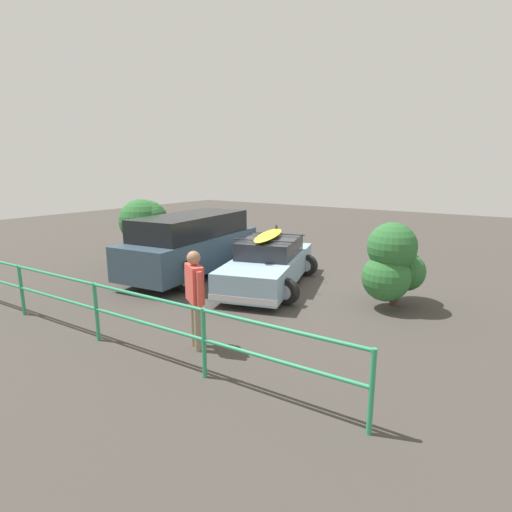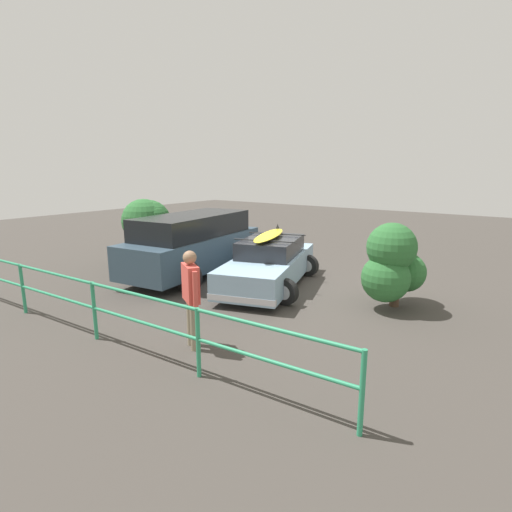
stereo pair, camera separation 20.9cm
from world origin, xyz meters
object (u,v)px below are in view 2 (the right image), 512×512
Objects in this scene: suv_car at (194,244)px; bush_near_right at (149,225)px; sedan_car at (269,263)px; person_bystander at (191,290)px; bush_near_left at (394,263)px.

suv_car is 2.20m from bush_near_right.
sedan_car is at bearing -171.15° from suv_car.
sedan_car is at bearing -75.11° from person_bystander.
suv_car is at bearing 6.09° from bush_near_left.
bush_near_right is (5.73, -3.77, 0.27)m from person_bystander.
suv_car is 5.80m from bush_near_left.
bush_near_left is at bearing -176.02° from sedan_car.
person_bystander is 4.82m from bush_near_left.
person_bystander is at bearing 134.18° from suv_car.
person_bystander is 6.87m from bush_near_right.
person_bystander is 0.81× the size of bush_near_right.
bush_near_left is 0.91× the size of bush_near_right.
bush_near_left is (-3.28, -0.23, 0.43)m from sedan_car.
bush_near_right reaches higher than sedan_car.
bush_near_right is (4.65, 0.28, 0.72)m from sedan_car.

